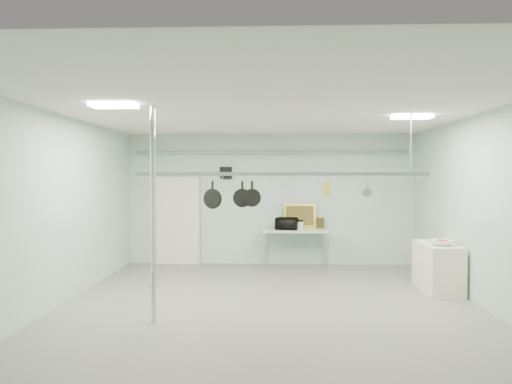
{
  "coord_description": "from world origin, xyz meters",
  "views": [
    {
      "loc": [
        0.05,
        -7.21,
        2.15
      ],
      "look_at": [
        -0.25,
        1.0,
        1.88
      ],
      "focal_mm": 32.0,
      "sensor_mm": 36.0,
      "label": 1
    }
  ],
  "objects_px": {
    "skillet_mid": "(242,194)",
    "skillet_right": "(252,193)",
    "prep_table": "(296,232)",
    "pot_rack": "(282,172)",
    "fruit_bowl": "(442,243)",
    "chrome_pole": "(153,214)",
    "side_cabinet": "(438,268)",
    "microwave": "(287,224)",
    "coffee_canister": "(300,226)",
    "skillet_left": "(213,195)"
  },
  "relations": [
    {
      "from": "skillet_mid",
      "to": "skillet_right",
      "type": "distance_m",
      "value": 0.16
    },
    {
      "from": "prep_table",
      "to": "pot_rack",
      "type": "relative_size",
      "value": 0.33
    },
    {
      "from": "fruit_bowl",
      "to": "skillet_mid",
      "type": "bearing_deg",
      "value": -166.46
    },
    {
      "from": "chrome_pole",
      "to": "prep_table",
      "type": "xyz_separation_m",
      "value": [
        2.3,
        4.2,
        -0.77
      ]
    },
    {
      "from": "prep_table",
      "to": "side_cabinet",
      "type": "distance_m",
      "value": 3.39
    },
    {
      "from": "skillet_right",
      "to": "skillet_mid",
      "type": "bearing_deg",
      "value": 165.76
    },
    {
      "from": "microwave",
      "to": "coffee_canister",
      "type": "xyz_separation_m",
      "value": [
        0.31,
        -0.05,
        -0.04
      ]
    },
    {
      "from": "pot_rack",
      "to": "coffee_canister",
      "type": "height_order",
      "value": "pot_rack"
    },
    {
      "from": "prep_table",
      "to": "pot_rack",
      "type": "xyz_separation_m",
      "value": [
        -0.4,
        -3.3,
        1.4
      ]
    },
    {
      "from": "pot_rack",
      "to": "skillet_mid",
      "type": "relative_size",
      "value": 11.39
    },
    {
      "from": "side_cabinet",
      "to": "skillet_right",
      "type": "height_order",
      "value": "skillet_right"
    },
    {
      "from": "microwave",
      "to": "skillet_mid",
      "type": "relative_size",
      "value": 1.19
    },
    {
      "from": "side_cabinet",
      "to": "coffee_canister",
      "type": "height_order",
      "value": "coffee_canister"
    },
    {
      "from": "prep_table",
      "to": "fruit_bowl",
      "type": "height_order",
      "value": "fruit_bowl"
    },
    {
      "from": "prep_table",
      "to": "side_cabinet",
      "type": "relative_size",
      "value": 1.33
    },
    {
      "from": "prep_table",
      "to": "microwave",
      "type": "bearing_deg",
      "value": -172.85
    },
    {
      "from": "microwave",
      "to": "prep_table",
      "type": "bearing_deg",
      "value": -159.17
    },
    {
      "from": "coffee_canister",
      "to": "skillet_left",
      "type": "relative_size",
      "value": 0.42
    },
    {
      "from": "skillet_left",
      "to": "side_cabinet",
      "type": "bearing_deg",
      "value": 34.84
    },
    {
      "from": "side_cabinet",
      "to": "pot_rack",
      "type": "xyz_separation_m",
      "value": [
        -2.95,
        -1.1,
        1.78
      ]
    },
    {
      "from": "side_cabinet",
      "to": "pot_rack",
      "type": "height_order",
      "value": "pot_rack"
    },
    {
      "from": "coffee_canister",
      "to": "skillet_right",
      "type": "relative_size",
      "value": 0.47
    },
    {
      "from": "microwave",
      "to": "fruit_bowl",
      "type": "relative_size",
      "value": 1.2
    },
    {
      "from": "pot_rack",
      "to": "coffee_canister",
      "type": "bearing_deg",
      "value": 81.12
    },
    {
      "from": "prep_table",
      "to": "skillet_mid",
      "type": "relative_size",
      "value": 3.8
    },
    {
      "from": "side_cabinet",
      "to": "skillet_mid",
      "type": "height_order",
      "value": "skillet_mid"
    },
    {
      "from": "prep_table",
      "to": "microwave",
      "type": "xyz_separation_m",
      "value": [
        -0.21,
        -0.03,
        0.21
      ]
    },
    {
      "from": "microwave",
      "to": "skillet_mid",
      "type": "distance_m",
      "value": 3.48
    },
    {
      "from": "chrome_pole",
      "to": "side_cabinet",
      "type": "xyz_separation_m",
      "value": [
        4.85,
        2.0,
        -1.15
      ]
    },
    {
      "from": "chrome_pole",
      "to": "skillet_mid",
      "type": "bearing_deg",
      "value": 35.77
    },
    {
      "from": "side_cabinet",
      "to": "skillet_right",
      "type": "xyz_separation_m",
      "value": [
        -3.44,
        -1.1,
        1.43
      ]
    },
    {
      "from": "pot_rack",
      "to": "fruit_bowl",
      "type": "xyz_separation_m",
      "value": [
        2.93,
        0.86,
        -1.28
      ]
    },
    {
      "from": "chrome_pole",
      "to": "coffee_canister",
      "type": "distance_m",
      "value": 4.81
    },
    {
      "from": "skillet_mid",
      "to": "skillet_right",
      "type": "relative_size",
      "value": 1.03
    },
    {
      "from": "pot_rack",
      "to": "microwave",
      "type": "relative_size",
      "value": 9.56
    },
    {
      "from": "fruit_bowl",
      "to": "microwave",
      "type": "bearing_deg",
      "value": 138.71
    },
    {
      "from": "side_cabinet",
      "to": "skillet_left",
      "type": "distance_m",
      "value": 4.47
    },
    {
      "from": "skillet_left",
      "to": "skillet_mid",
      "type": "distance_m",
      "value": 0.49
    },
    {
      "from": "coffee_canister",
      "to": "skillet_right",
      "type": "height_order",
      "value": "skillet_right"
    },
    {
      "from": "pot_rack",
      "to": "skillet_left",
      "type": "distance_m",
      "value": 1.2
    },
    {
      "from": "fruit_bowl",
      "to": "skillet_left",
      "type": "bearing_deg",
      "value": -168.05
    },
    {
      "from": "prep_table",
      "to": "skillet_left",
      "type": "xyz_separation_m",
      "value": [
        -1.54,
        -3.3,
        1.02
      ]
    },
    {
      "from": "fruit_bowl",
      "to": "skillet_mid",
      "type": "xyz_separation_m",
      "value": [
        -3.58,
        -0.86,
        0.92
      ]
    },
    {
      "from": "skillet_mid",
      "to": "prep_table",
      "type": "bearing_deg",
      "value": 75.38
    },
    {
      "from": "chrome_pole",
      "to": "prep_table",
      "type": "height_order",
      "value": "chrome_pole"
    },
    {
      "from": "skillet_right",
      "to": "fruit_bowl",
      "type": "bearing_deg",
      "value": -0.09
    },
    {
      "from": "skillet_mid",
      "to": "skillet_right",
      "type": "bearing_deg",
      "value": 3.04
    },
    {
      "from": "chrome_pole",
      "to": "microwave",
      "type": "distance_m",
      "value": 4.7
    },
    {
      "from": "prep_table",
      "to": "skillet_right",
      "type": "xyz_separation_m",
      "value": [
        -0.89,
        -3.3,
        1.05
      ]
    },
    {
      "from": "coffee_canister",
      "to": "skillet_mid",
      "type": "xyz_separation_m",
      "value": [
        -1.15,
        -3.22,
        0.87
      ]
    }
  ]
}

